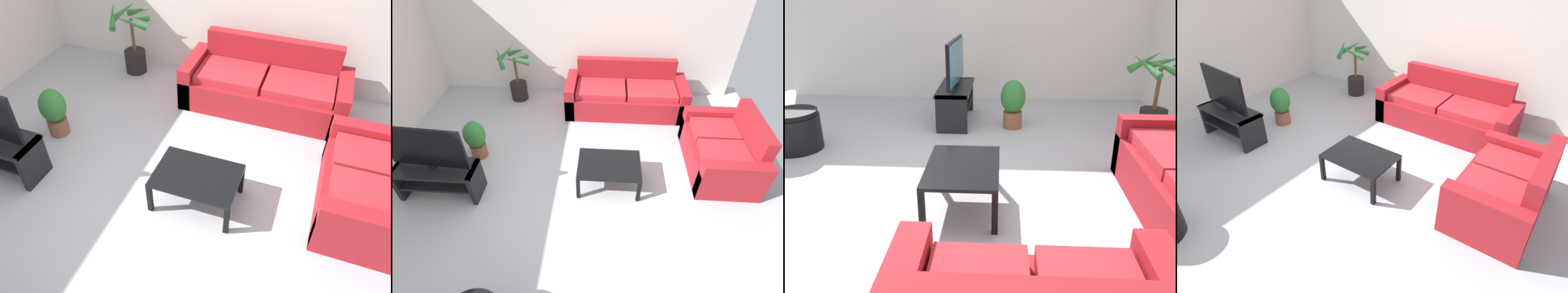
{
  "view_description": "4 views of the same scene",
  "coord_description": "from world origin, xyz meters",
  "views": [
    {
      "loc": [
        1.49,
        -2.22,
        3.18
      ],
      "look_at": [
        0.44,
        0.65,
        0.45
      ],
      "focal_mm": 34.5,
      "sensor_mm": 36.0,
      "label": 1
    },
    {
      "loc": [
        0.48,
        -2.67,
        3.3
      ],
      "look_at": [
        0.26,
        0.57,
        0.46
      ],
      "focal_mm": 27.18,
      "sensor_mm": 36.0,
      "label": 2
    },
    {
      "loc": [
        3.68,
        0.62,
        1.87
      ],
      "look_at": [
        0.62,
        0.45,
        0.59
      ],
      "focal_mm": 36.71,
      "sensor_mm": 36.0,
      "label": 3
    },
    {
      "loc": [
        2.75,
        -2.42,
        2.74
      ],
      "look_at": [
        0.63,
        0.5,
        0.44
      ],
      "focal_mm": 29.89,
      "sensor_mm": 36.0,
      "label": 4
    }
  ],
  "objects": [
    {
      "name": "couch_main",
      "position": [
        0.87,
        2.28,
        0.3
      ],
      "size": [
        2.23,
        0.9,
        0.9
      ],
      "color": "maroon",
      "rests_on": "ground"
    },
    {
      "name": "potted_plant_small",
      "position": [
        -1.51,
        0.77,
        0.36
      ],
      "size": [
        0.33,
        0.33,
        0.66
      ],
      "color": "brown",
      "rests_on": "ground"
    },
    {
      "name": "coffee_table",
      "position": [
        0.58,
        0.3,
        0.35
      ],
      "size": [
        0.88,
        0.63,
        0.4
      ],
      "color": "black",
      "rests_on": "ground"
    },
    {
      "name": "ground_plane",
      "position": [
        0.0,
        0.0,
        0.0
      ],
      "size": [
        6.6,
        6.6,
        0.0
      ],
      "primitive_type": "plane",
      "color": "#B2B2B7"
    },
    {
      "name": "potted_palm",
      "position": [
        -1.29,
        2.54,
        0.45
      ],
      "size": [
        0.74,
        0.68,
        1.07
      ],
      "color": "black",
      "rests_on": "ground"
    },
    {
      "name": "couch_loveseat",
      "position": [
        2.28,
        0.8,
        0.3
      ],
      "size": [
        0.9,
        1.46,
        0.9
      ],
      "color": "maroon",
      "rests_on": "ground"
    }
  ]
}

